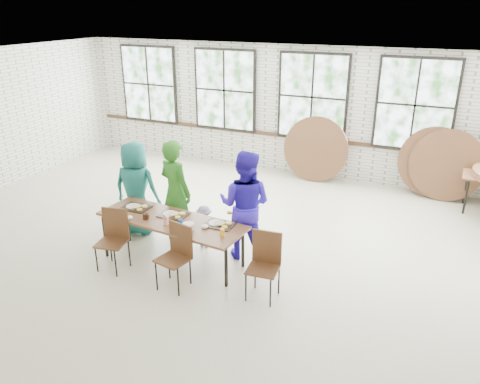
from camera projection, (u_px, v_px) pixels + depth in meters
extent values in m
plane|color=beige|center=(230.00, 261.00, 7.50)|extent=(12.00, 12.00, 0.00)
plane|color=white|center=(228.00, 70.00, 6.37)|extent=(12.00, 12.00, 0.00)
plane|color=silver|center=(312.00, 113.00, 10.75)|extent=(12.00, 0.00, 12.00)
cube|color=#422819|center=(311.00, 138.00, 10.95)|extent=(11.80, 0.05, 0.08)
cube|color=black|center=(149.00, 84.00, 12.21)|extent=(1.62, 0.05, 1.97)
cube|color=white|center=(148.00, 84.00, 12.18)|extent=(1.50, 0.01, 1.85)
cube|color=black|center=(225.00, 90.00, 11.39)|extent=(1.62, 0.05, 1.97)
cube|color=white|center=(224.00, 90.00, 11.36)|extent=(1.50, 0.01, 1.85)
cube|color=black|center=(313.00, 97.00, 10.56)|extent=(1.62, 0.05, 1.97)
cube|color=white|center=(312.00, 97.00, 10.53)|extent=(1.50, 0.01, 1.85)
cube|color=black|center=(415.00, 105.00, 9.73)|extent=(1.62, 0.05, 1.97)
cube|color=white|center=(415.00, 105.00, 9.70)|extent=(1.50, 0.01, 1.85)
cube|color=brown|center=(171.00, 221.00, 7.23)|extent=(2.47, 1.04, 0.04)
cylinder|color=black|center=(105.00, 237.00, 7.52)|extent=(0.05, 0.05, 0.70)
cylinder|color=black|center=(128.00, 222.00, 8.03)|extent=(0.05, 0.05, 0.70)
cylinder|color=black|center=(226.00, 265.00, 6.71)|extent=(0.05, 0.05, 0.70)
cylinder|color=black|center=(243.00, 247.00, 7.22)|extent=(0.05, 0.05, 0.70)
cube|color=#53321B|center=(112.00, 243.00, 7.12)|extent=(0.49, 0.47, 0.03)
cube|color=#53321B|center=(116.00, 223.00, 7.20)|extent=(0.42, 0.11, 0.50)
cylinder|color=black|center=(96.00, 259.00, 7.13)|extent=(0.02, 0.02, 0.44)
cylinder|color=black|center=(111.00, 249.00, 7.42)|extent=(0.02, 0.02, 0.44)
cylinder|color=black|center=(116.00, 264.00, 7.00)|extent=(0.02, 0.02, 0.44)
cylinder|color=black|center=(129.00, 254.00, 7.28)|extent=(0.02, 0.02, 0.44)
cube|color=#53321B|center=(173.00, 260.00, 6.66)|extent=(0.49, 0.48, 0.03)
cube|color=#53321B|center=(181.00, 239.00, 6.71)|extent=(0.42, 0.12, 0.50)
cylinder|color=black|center=(156.00, 277.00, 6.67)|extent=(0.02, 0.02, 0.44)
cylinder|color=black|center=(169.00, 265.00, 6.96)|extent=(0.02, 0.02, 0.44)
cylinder|color=black|center=(178.00, 282.00, 6.53)|extent=(0.02, 0.02, 0.44)
cylinder|color=black|center=(190.00, 271.00, 6.82)|extent=(0.02, 0.02, 0.44)
cube|color=#53321B|center=(263.00, 269.00, 6.42)|extent=(0.45, 0.44, 0.03)
cube|color=#53321B|center=(267.00, 247.00, 6.49)|extent=(0.42, 0.07, 0.50)
cylinder|color=black|center=(246.00, 287.00, 6.43)|extent=(0.02, 0.02, 0.44)
cylinder|color=black|center=(255.00, 275.00, 6.72)|extent=(0.02, 0.02, 0.44)
cylinder|color=black|center=(270.00, 293.00, 6.29)|extent=(0.02, 0.02, 0.44)
cylinder|color=black|center=(279.00, 280.00, 6.58)|extent=(0.02, 0.02, 0.44)
imported|color=#1C6D5D|center=(136.00, 188.00, 8.16)|extent=(0.89, 0.65, 1.68)
imported|color=#296B1C|center=(176.00, 192.00, 7.83)|extent=(0.76, 0.61, 1.81)
imported|color=#1E143F|center=(204.00, 226.00, 7.83)|extent=(0.50, 0.31, 0.74)
imported|color=#2F1CC5|center=(245.00, 205.00, 7.36)|extent=(0.92, 0.74, 1.79)
cylinder|color=black|center=(466.00, 197.00, 9.07)|extent=(0.04, 0.04, 0.70)
cylinder|color=black|center=(466.00, 187.00, 9.54)|extent=(0.04, 0.04, 0.70)
cube|color=black|center=(136.00, 208.00, 7.62)|extent=(0.44, 0.33, 0.02)
cube|color=black|center=(173.00, 215.00, 7.36)|extent=(0.44, 0.33, 0.02)
cube|color=black|center=(219.00, 224.00, 7.04)|extent=(0.44, 0.33, 0.02)
cylinder|color=black|center=(146.00, 216.00, 7.21)|extent=(0.09, 0.09, 0.09)
cube|color=red|center=(166.00, 221.00, 7.05)|extent=(0.06, 0.06, 0.11)
cylinder|color=#174EAD|center=(181.00, 223.00, 7.00)|extent=(0.07, 0.07, 0.10)
cylinder|color=orange|center=(222.00, 232.00, 6.70)|extent=(0.07, 0.07, 0.11)
cylinder|color=white|center=(188.00, 226.00, 6.88)|extent=(0.17, 0.17, 0.10)
ellipsoid|color=white|center=(129.00, 218.00, 7.23)|extent=(0.11, 0.11, 0.05)
ellipsoid|color=white|center=(205.00, 226.00, 6.94)|extent=(0.11, 0.11, 0.05)
cylinder|color=brown|center=(315.00, 150.00, 10.68)|extent=(1.50, 0.27, 1.49)
cylinder|color=brown|center=(435.00, 163.00, 9.80)|extent=(1.50, 0.30, 1.49)
cylinder|color=brown|center=(447.00, 166.00, 9.63)|extent=(1.50, 0.33, 1.48)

